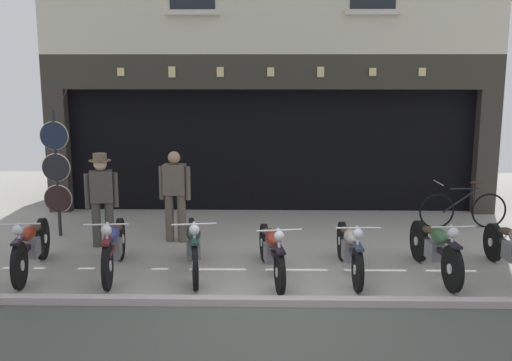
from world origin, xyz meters
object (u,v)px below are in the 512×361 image
at_px(motorcycle_far_left, 31,245).
at_px(tyre_sign_pole, 56,168).
at_px(leaning_bicycle, 463,209).
at_px(motorcycle_center, 272,250).
at_px(motorcycle_center_left, 193,245).
at_px(motorcycle_center_right, 350,248).
at_px(motorcycle_right, 435,248).
at_px(salesman_left, 102,195).
at_px(motorcycle_left, 114,246).
at_px(shopkeeper_center, 175,192).
at_px(advert_board_near, 333,129).

bearing_deg(motorcycle_far_left, tyre_sign_pole, -89.50).
bearing_deg(leaning_bicycle, motorcycle_center, 123.51).
distance_m(motorcycle_center_left, motorcycle_center_right, 2.33).
relative_size(motorcycle_center_left, tyre_sign_pole, 0.86).
bearing_deg(motorcycle_right, motorcycle_center, -3.44).
height_order(motorcycle_center_left, motorcycle_center_right, motorcycle_center_left).
xyz_separation_m(motorcycle_far_left, salesman_left, (0.71, 1.38, 0.48)).
bearing_deg(leaning_bicycle, motorcycle_far_left, 106.81).
xyz_separation_m(motorcycle_far_left, tyre_sign_pole, (-0.27, 2.00, 0.82)).
relative_size(motorcycle_center, leaning_bicycle, 1.18).
height_order(motorcycle_left, motorcycle_center, motorcycle_left).
bearing_deg(leaning_bicycle, salesman_left, 97.88).
relative_size(motorcycle_right, shopkeeper_center, 1.23).
height_order(motorcycle_far_left, tyre_sign_pole, tyre_sign_pole).
relative_size(motorcycle_center_left, salesman_left, 1.22).
bearing_deg(tyre_sign_pole, motorcycle_center_right, -21.45).
relative_size(motorcycle_left, advert_board_near, 2.17).
bearing_deg(advert_board_near, leaning_bicycle, -30.94).
xyz_separation_m(motorcycle_left, motorcycle_center, (2.36, -0.08, -0.02)).
bearing_deg(advert_board_near, motorcycle_center, -107.22).
bearing_deg(tyre_sign_pole, salesman_left, -32.43).
distance_m(motorcycle_center, tyre_sign_pole, 4.48).
height_order(motorcycle_center, tyre_sign_pole, tyre_sign_pole).
distance_m(motorcycle_far_left, motorcycle_center_left, 2.43).
distance_m(shopkeeper_center, leaning_bicycle, 5.52).
bearing_deg(motorcycle_right, tyre_sign_pole, -23.15).
bearing_deg(tyre_sign_pole, shopkeeper_center, -8.12).
xyz_separation_m(motorcycle_far_left, leaning_bicycle, (7.31, 2.72, -0.07)).
relative_size(motorcycle_center, advert_board_near, 2.19).
xyz_separation_m(motorcycle_left, motorcycle_right, (4.78, 0.01, -0.01)).
bearing_deg(motorcycle_center_right, shopkeeper_center, -32.22).
height_order(motorcycle_center, advert_board_near, advert_board_near).
height_order(motorcycle_center_left, salesman_left, salesman_left).
xyz_separation_m(advert_board_near, leaning_bicycle, (2.39, -1.43, -1.38)).
distance_m(motorcycle_center, advert_board_near, 4.64).
relative_size(motorcycle_far_left, motorcycle_left, 1.00).
bearing_deg(motorcycle_far_left, motorcycle_center, 171.52).
height_order(motorcycle_left, leaning_bicycle, motorcycle_left).
bearing_deg(motorcycle_left, leaning_bicycle, -161.96).
xyz_separation_m(motorcycle_left, shopkeeper_center, (0.67, 1.69, 0.46)).
xyz_separation_m(motorcycle_left, advert_board_near, (3.67, 4.16, 1.31)).
bearing_deg(shopkeeper_center, motorcycle_center_left, 112.67).
distance_m(motorcycle_center, salesman_left, 3.28).
bearing_deg(motorcycle_left, motorcycle_center, 171.84).
height_order(motorcycle_center, motorcycle_right, motorcycle_right).
relative_size(motorcycle_left, tyre_sign_pole, 0.87).
distance_m(motorcycle_center, leaning_bicycle, 4.65).
xyz_separation_m(motorcycle_far_left, motorcycle_center_left, (2.43, 0.03, 0.00)).
distance_m(motorcycle_right, leaning_bicycle, 3.01).
bearing_deg(motorcycle_center_left, advert_board_near, -130.16).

